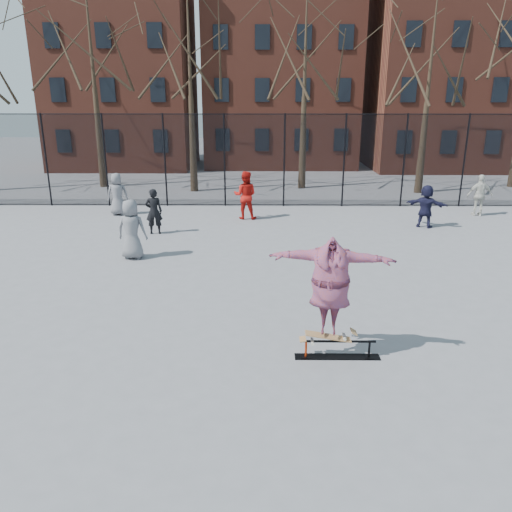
{
  "coord_description": "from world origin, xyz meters",
  "views": [
    {
      "loc": [
        0.19,
        -8.89,
        4.76
      ],
      "look_at": [
        0.09,
        1.5,
        1.38
      ],
      "focal_mm": 35.0,
      "sensor_mm": 36.0,
      "label": 1
    }
  ],
  "objects_px": {
    "bystander_white": "(480,195)",
    "bystander_navy": "(426,206)",
    "skate_rail": "(337,351)",
    "bystander_black": "(154,211)",
    "bystander_extra": "(132,229)",
    "bystander_grey": "(117,194)",
    "skateboard": "(328,338)",
    "skater": "(330,289)",
    "bystander_red": "(245,195)"
  },
  "relations": [
    {
      "from": "bystander_white",
      "to": "bystander_navy",
      "type": "relative_size",
      "value": 1.05
    },
    {
      "from": "skate_rail",
      "to": "bystander_black",
      "type": "height_order",
      "value": "bystander_black"
    },
    {
      "from": "bystander_navy",
      "to": "bystander_black",
      "type": "bearing_deg",
      "value": 33.14
    },
    {
      "from": "bystander_white",
      "to": "bystander_extra",
      "type": "distance_m",
      "value": 14.01
    },
    {
      "from": "bystander_white",
      "to": "bystander_navy",
      "type": "distance_m",
      "value": 3.37
    },
    {
      "from": "bystander_grey",
      "to": "bystander_navy",
      "type": "xyz_separation_m",
      "value": [
        12.01,
        -1.89,
        -0.06
      ]
    },
    {
      "from": "skate_rail",
      "to": "bystander_white",
      "type": "bearing_deg",
      "value": 57.5
    },
    {
      "from": "bystander_extra",
      "to": "skateboard",
      "type": "bearing_deg",
      "value": 136.64
    },
    {
      "from": "bystander_black",
      "to": "skate_rail",
      "type": "bearing_deg",
      "value": 113.57
    },
    {
      "from": "skate_rail",
      "to": "skater",
      "type": "height_order",
      "value": "skater"
    },
    {
      "from": "skateboard",
      "to": "skate_rail",
      "type": "bearing_deg",
      "value": 0.0
    },
    {
      "from": "bystander_black",
      "to": "skateboard",
      "type": "bearing_deg",
      "value": 112.64
    },
    {
      "from": "skateboard",
      "to": "skater",
      "type": "bearing_deg",
      "value": 0.0
    },
    {
      "from": "bystander_red",
      "to": "bystander_white",
      "type": "distance_m",
      "value": 9.55
    },
    {
      "from": "skateboard",
      "to": "bystander_black",
      "type": "distance_m",
      "value": 10.14
    },
    {
      "from": "skateboard",
      "to": "bystander_white",
      "type": "xyz_separation_m",
      "value": [
        7.64,
        11.69,
        0.43
      ]
    },
    {
      "from": "skater",
      "to": "bystander_red",
      "type": "bearing_deg",
      "value": 106.91
    },
    {
      "from": "skateboard",
      "to": "bystander_red",
      "type": "xyz_separation_m",
      "value": [
        -1.89,
        11.07,
        0.54
      ]
    },
    {
      "from": "bystander_white",
      "to": "bystander_extra",
      "type": "height_order",
      "value": "bystander_extra"
    },
    {
      "from": "bystander_red",
      "to": "skateboard",
      "type": "bearing_deg",
      "value": 105.96
    },
    {
      "from": "skateboard",
      "to": "bystander_red",
      "type": "height_order",
      "value": "bystander_red"
    },
    {
      "from": "bystander_grey",
      "to": "bystander_black",
      "type": "xyz_separation_m",
      "value": [
        2.09,
        -2.9,
        -0.05
      ]
    },
    {
      "from": "bystander_black",
      "to": "bystander_extra",
      "type": "relative_size",
      "value": 0.89
    },
    {
      "from": "skate_rail",
      "to": "bystander_black",
      "type": "relative_size",
      "value": 0.99
    },
    {
      "from": "skater",
      "to": "bystander_white",
      "type": "height_order",
      "value": "skater"
    },
    {
      "from": "bystander_black",
      "to": "bystander_extra",
      "type": "xyz_separation_m",
      "value": [
        -0.08,
        -2.82,
        0.1
      ]
    },
    {
      "from": "bystander_black",
      "to": "bystander_white",
      "type": "height_order",
      "value": "bystander_white"
    },
    {
      "from": "skateboard",
      "to": "skater",
      "type": "distance_m",
      "value": 0.98
    },
    {
      "from": "skate_rail",
      "to": "skater",
      "type": "bearing_deg",
      "value": 180.0
    },
    {
      "from": "bystander_grey",
      "to": "bystander_black",
      "type": "distance_m",
      "value": 3.58
    },
    {
      "from": "bystander_white",
      "to": "skateboard",
      "type": "bearing_deg",
      "value": 60.55
    },
    {
      "from": "skate_rail",
      "to": "skater",
      "type": "relative_size",
      "value": 0.71
    },
    {
      "from": "bystander_black",
      "to": "bystander_grey",
      "type": "bearing_deg",
      "value": -61.56
    },
    {
      "from": "bystander_red",
      "to": "bystander_extra",
      "type": "xyz_separation_m",
      "value": [
        -3.25,
        -5.11,
        -0.04
      ]
    },
    {
      "from": "bystander_black",
      "to": "bystander_red",
      "type": "distance_m",
      "value": 3.91
    },
    {
      "from": "bystander_black",
      "to": "bystander_navy",
      "type": "bearing_deg",
      "value": 178.51
    },
    {
      "from": "skate_rail",
      "to": "bystander_red",
      "type": "xyz_separation_m",
      "value": [
        -2.08,
        11.07,
        0.81
      ]
    },
    {
      "from": "bystander_white",
      "to": "bystander_navy",
      "type": "xyz_separation_m",
      "value": [
        -2.78,
        -1.9,
        -0.04
      ]
    },
    {
      "from": "skate_rail",
      "to": "bystander_navy",
      "type": "height_order",
      "value": "bystander_navy"
    },
    {
      "from": "bystander_white",
      "to": "bystander_red",
      "type": "bearing_deg",
      "value": 7.44
    },
    {
      "from": "bystander_grey",
      "to": "bystander_extra",
      "type": "bearing_deg",
      "value": 100.77
    },
    {
      "from": "bystander_black",
      "to": "bystander_red",
      "type": "xyz_separation_m",
      "value": [
        3.17,
        2.29,
        0.14
      ]
    },
    {
      "from": "skateboard",
      "to": "bystander_black",
      "type": "bearing_deg",
      "value": 119.94
    },
    {
      "from": "skate_rail",
      "to": "bystander_navy",
      "type": "bearing_deg",
      "value": 64.5
    },
    {
      "from": "skater",
      "to": "bystander_navy",
      "type": "relative_size",
      "value": 1.42
    },
    {
      "from": "bystander_red",
      "to": "bystander_navy",
      "type": "xyz_separation_m",
      "value": [
        6.75,
        -1.28,
        -0.15
      ]
    },
    {
      "from": "bystander_grey",
      "to": "bystander_white",
      "type": "height_order",
      "value": "bystander_grey"
    },
    {
      "from": "bystander_grey",
      "to": "bystander_red",
      "type": "relative_size",
      "value": 0.91
    },
    {
      "from": "bystander_black",
      "to": "bystander_white",
      "type": "distance_m",
      "value": 13.03
    },
    {
      "from": "bystander_extra",
      "to": "bystander_red",
      "type": "bearing_deg",
      "value": -116.6
    }
  ]
}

